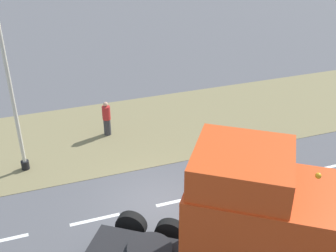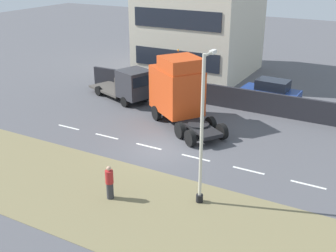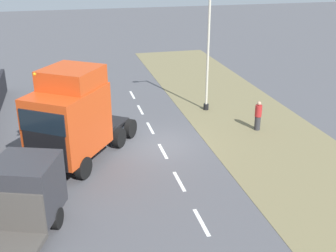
# 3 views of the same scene
# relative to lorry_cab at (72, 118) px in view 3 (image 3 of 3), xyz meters

# --- Properties ---
(ground_plane) EXTENTS (120.00, 120.00, 0.00)m
(ground_plane) POSITION_rel_lorry_cab_xyz_m (-4.44, -1.17, -2.36)
(ground_plane) COLOR #515156
(ground_plane) RESTS_ON ground
(grass_verge) EXTENTS (7.00, 44.00, 0.01)m
(grass_verge) POSITION_rel_lorry_cab_xyz_m (-10.44, -1.17, -2.35)
(grass_verge) COLOR olive
(grass_verge) RESTS_ON ground
(lane_markings) EXTENTS (0.16, 17.80, 0.00)m
(lane_markings) POSITION_rel_lorry_cab_xyz_m (-4.44, -1.87, -2.36)
(lane_markings) COLOR white
(lane_markings) RESTS_ON ground
(lorry_cab) EXTENTS (5.79, 6.78, 4.84)m
(lorry_cab) POSITION_rel_lorry_cab_xyz_m (0.00, 0.00, 0.00)
(lorry_cab) COLOR black
(lorry_cab) RESTS_ON ground
(flatbed_truck) EXTENTS (4.13, 6.55, 2.73)m
(flatbed_truck) POSITION_rel_lorry_cab_xyz_m (1.98, 5.25, -0.92)
(flatbed_truck) COLOR #333338
(flatbed_truck) RESTS_ON ground
(lamp_post) EXTENTS (1.29, 0.33, 7.17)m
(lamp_post) POSITION_rel_lorry_cab_xyz_m (-8.54, -5.65, 0.95)
(lamp_post) COLOR black
(lamp_post) RESTS_ON ground
(pedestrian) EXTENTS (0.39, 0.39, 1.74)m
(pedestrian) POSITION_rel_lorry_cab_xyz_m (-10.39, -1.72, -1.50)
(pedestrian) COLOR #333338
(pedestrian) RESTS_ON ground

